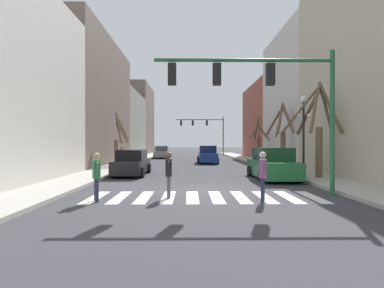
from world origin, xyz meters
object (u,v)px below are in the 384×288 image
(traffic_signal_far, at_px, (206,127))
(street_tree_right_mid, at_px, (118,141))
(street_lamp_right_corner, at_px, (304,119))
(car_driving_away_lane, at_px, (132,163))
(pedestrian_on_right_sidewalk, at_px, (122,154))
(traffic_signal_near, at_px, (264,87))
(car_parked_left_far, at_px, (272,165))
(street_tree_right_near, at_px, (318,129))
(pedestrian_on_left_sidewalk, at_px, (96,173))
(pedestrian_crossing_street, at_px, (263,172))
(pedestrian_near_right_corner, at_px, (169,171))
(car_parked_left_near, at_px, (162,152))
(car_parked_left_mid, at_px, (207,155))
(street_tree_left_near, at_px, (282,134))
(street_tree_left_far, at_px, (259,140))

(traffic_signal_far, bearing_deg, street_tree_right_mid, -109.93)
(street_lamp_right_corner, bearing_deg, car_driving_away_lane, 168.04)
(traffic_signal_far, distance_m, pedestrian_on_right_sidewalk, 23.99)
(traffic_signal_near, relative_size, car_driving_away_lane, 1.49)
(car_parked_left_far, height_order, street_tree_right_near, street_tree_right_near)
(traffic_signal_near, xyz_separation_m, street_lamp_right_corner, (3.55, 5.16, -0.85))
(traffic_signal_near, relative_size, pedestrian_on_right_sidewalk, 4.53)
(pedestrian_on_left_sidewalk, distance_m, pedestrian_crossing_street, 5.77)
(pedestrian_on_left_sidewalk, distance_m, pedestrian_near_right_corner, 2.54)
(car_parked_left_near, bearing_deg, pedestrian_on_left_sidewalk, -179.30)
(pedestrian_on_right_sidewalk, distance_m, pedestrian_crossing_street, 18.26)
(car_driving_away_lane, bearing_deg, street_tree_right_mid, 20.87)
(car_driving_away_lane, bearing_deg, pedestrian_on_right_sidewalk, 17.19)
(car_parked_left_mid, distance_m, street_tree_left_near, 8.70)
(street_tree_right_near, bearing_deg, pedestrian_on_left_sidewalk, -150.34)
(street_tree_right_near, distance_m, street_tree_left_far, 14.18)
(car_parked_left_far, relative_size, pedestrian_on_left_sidewalk, 2.87)
(pedestrian_on_left_sidewalk, distance_m, street_tree_left_far, 22.53)
(street_tree_left_near, relative_size, street_tree_right_mid, 1.16)
(street_tree_left_far, bearing_deg, car_driving_away_lane, -133.06)
(traffic_signal_far, height_order, pedestrian_near_right_corner, traffic_signal_far)
(traffic_signal_far, xyz_separation_m, street_tree_left_far, (4.41, -18.25, -2.31))
(car_driving_away_lane, xyz_separation_m, pedestrian_near_right_corner, (2.84, -7.90, 0.26))
(street_tree_right_mid, relative_size, street_tree_right_near, 0.84)
(pedestrian_on_right_sidewalk, bearing_deg, car_parked_left_near, -67.18)
(car_parked_left_far, relative_size, street_tree_left_near, 0.95)
(car_parked_left_near, bearing_deg, car_driving_away_lane, 179.93)
(street_tree_right_mid, bearing_deg, street_tree_left_near, -6.45)
(street_lamp_right_corner, distance_m, street_tree_left_far, 13.64)
(pedestrian_crossing_street, bearing_deg, street_lamp_right_corner, 166.92)
(traffic_signal_near, relative_size, car_parked_left_near, 1.48)
(pedestrian_on_right_sidewalk, bearing_deg, traffic_signal_far, -78.41)
(street_tree_right_mid, bearing_deg, street_tree_left_far, 22.70)
(street_lamp_right_corner, distance_m, street_tree_right_near, 0.98)
(traffic_signal_far, relative_size, car_parked_left_mid, 1.63)
(traffic_signal_far, xyz_separation_m, street_tree_right_near, (4.28, -32.43, -1.88))
(car_parked_left_near, bearing_deg, street_tree_left_near, -146.36)
(street_tree_right_near, xyz_separation_m, street_tree_left_far, (0.13, 14.17, -0.43))
(car_parked_left_far, xyz_separation_m, pedestrian_crossing_street, (-2.08, -6.24, 0.20))
(traffic_signal_far, distance_m, car_parked_left_far, 32.29)
(traffic_signal_far, bearing_deg, car_parked_left_mid, -92.61)
(car_driving_away_lane, bearing_deg, traffic_signal_far, -11.97)
(street_lamp_right_corner, bearing_deg, car_parked_left_mid, 109.29)
(traffic_signal_near, height_order, street_tree_left_far, traffic_signal_near)
(car_parked_left_far, relative_size, street_tree_right_near, 0.93)
(traffic_signal_near, height_order, car_parked_left_mid, traffic_signal_near)
(car_parked_left_near, relative_size, street_tree_left_near, 0.93)
(car_parked_left_far, distance_m, pedestrian_crossing_street, 6.58)
(pedestrian_on_left_sidewalk, relative_size, street_tree_right_near, 0.32)
(car_parked_left_far, height_order, street_tree_right_mid, street_tree_right_mid)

